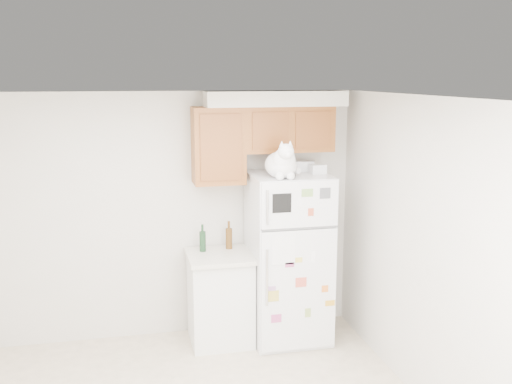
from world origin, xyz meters
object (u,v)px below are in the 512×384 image
object	(u,v)px
storage_box_back	(305,166)
bottle_green	(203,238)
storage_box_front	(318,169)
base_counter	(220,297)
bottle_amber	(229,235)
refrigerator	(289,258)
cat	(282,163)

from	to	relation	value
storage_box_back	bottle_green	world-z (taller)	storage_box_back
storage_box_back	storage_box_front	size ratio (longest dim) A/B	1.20
base_counter	bottle_green	size ratio (longest dim) A/B	3.34
storage_box_back	bottle_amber	distance (m)	1.04
bottle_green	refrigerator	bearing A→B (deg)	-12.65
bottle_amber	base_counter	bearing A→B (deg)	-129.49
refrigerator	storage_box_front	world-z (taller)	storage_box_front
base_counter	bottle_amber	distance (m)	0.63
base_counter	storage_box_front	distance (m)	1.61
base_counter	bottle_green	xyz separation A→B (m)	(-0.15, 0.12, 0.60)
bottle_green	storage_box_back	bearing A→B (deg)	-0.83
base_counter	storage_box_back	world-z (taller)	storage_box_back
storage_box_back	bottle_amber	xyz separation A→B (m)	(-0.78, 0.05, -0.69)
refrigerator	storage_box_back	bearing A→B (deg)	38.92
cat	storage_box_front	size ratio (longest dim) A/B	3.54
cat	storage_box_front	world-z (taller)	cat
cat	storage_box_back	xyz separation A→B (m)	(0.34, 0.36, -0.09)
base_counter	bottle_amber	bearing A→B (deg)	50.51
storage_box_back	cat	bearing A→B (deg)	-115.83
refrigerator	cat	xyz separation A→B (m)	(-0.13, -0.19, 0.99)
storage_box_front	bottle_amber	size ratio (longest dim) A/B	0.52
refrigerator	base_counter	xyz separation A→B (m)	(-0.69, 0.07, -0.39)
bottle_amber	storage_box_back	bearing A→B (deg)	-3.47
refrigerator	storage_box_front	bearing A→B (deg)	-3.11
refrigerator	storage_box_front	size ratio (longest dim) A/B	11.33
refrigerator	bottle_green	xyz separation A→B (m)	(-0.84, 0.19, 0.21)
storage_box_back	storage_box_front	bearing A→B (deg)	-53.13
base_counter	storage_box_front	world-z (taller)	storage_box_front
bottle_amber	storage_box_front	bearing A→B (deg)	-15.55
base_counter	cat	bearing A→B (deg)	-24.89
base_counter	refrigerator	bearing A→B (deg)	-6.09
bottle_green	bottle_amber	xyz separation A→B (m)	(0.27, 0.03, 0.01)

